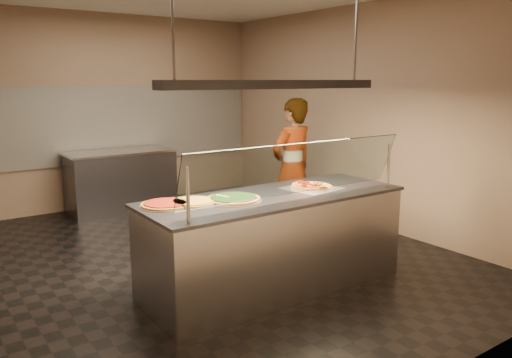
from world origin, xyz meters
TOP-DOWN VIEW (x-y plane):
  - ground at (0.00, 0.00)m, footprint 5.00×6.00m
  - wall_back at (0.00, 3.01)m, footprint 5.00×0.02m
  - wall_front at (0.00, -3.01)m, footprint 5.00×0.02m
  - wall_right at (2.51, 0.00)m, footprint 0.02×6.00m
  - tile_band at (0.00, 2.98)m, footprint 4.90×0.02m
  - serving_counter at (0.13, -1.16)m, footprint 2.57×0.94m
  - sneeze_guard at (0.13, -1.50)m, footprint 2.33×0.18m
  - perforated_tray at (0.59, -1.15)m, footprint 0.54×0.54m
  - half_pizza_pepperoni at (0.50, -1.15)m, footprint 0.25×0.42m
  - half_pizza_sausage at (0.69, -1.15)m, footprint 0.25×0.42m
  - pizza_spinach at (-0.31, -1.12)m, footprint 0.51×0.51m
  - pizza_cheese at (-0.66, -1.02)m, footprint 0.43×0.43m
  - pizza_tomato at (-0.90, -0.95)m, footprint 0.45×0.45m
  - pizza_spatula at (-0.33, -1.07)m, footprint 0.24×0.21m
  - prep_table at (-0.03, 2.55)m, footprint 1.60×0.74m
  - worker at (1.34, 0.08)m, footprint 0.69×0.49m
  - heat_lamp_housing at (0.13, -1.16)m, footprint 2.30×0.18m
  - lamp_rod_left at (-0.87, -1.16)m, footprint 0.02×0.02m
  - lamp_rod_right at (1.13, -1.16)m, footprint 0.02×0.02m

SIDE VIEW (x-z plane):
  - ground at x=0.00m, z-range -0.02..0.00m
  - serving_counter at x=0.13m, z-range 0.00..0.93m
  - prep_table at x=-0.03m, z-range 0.00..0.93m
  - worker at x=1.34m, z-range 0.00..1.77m
  - perforated_tray at x=0.59m, z-range 0.93..0.94m
  - pizza_cheese at x=-0.66m, z-range 0.93..0.96m
  - pizza_tomato at x=-0.90m, z-range 0.93..0.96m
  - pizza_spinach at x=-0.31m, z-range 0.93..0.96m
  - half_pizza_sausage at x=0.69m, z-range 0.94..0.98m
  - pizza_spatula at x=-0.33m, z-range 0.95..0.97m
  - half_pizza_pepperoni at x=0.50m, z-range 0.94..0.99m
  - sneeze_guard at x=0.13m, z-range 0.96..1.49m
  - tile_band at x=0.00m, z-range 0.70..1.90m
  - wall_back at x=0.00m, z-range 0.00..3.00m
  - wall_front at x=0.00m, z-range 0.00..3.00m
  - wall_right at x=2.51m, z-range 0.00..3.00m
  - heat_lamp_housing at x=0.13m, z-range 1.91..1.99m
  - lamp_rod_left at x=-0.87m, z-range 1.99..3.00m
  - lamp_rod_right at x=1.13m, z-range 1.99..3.00m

